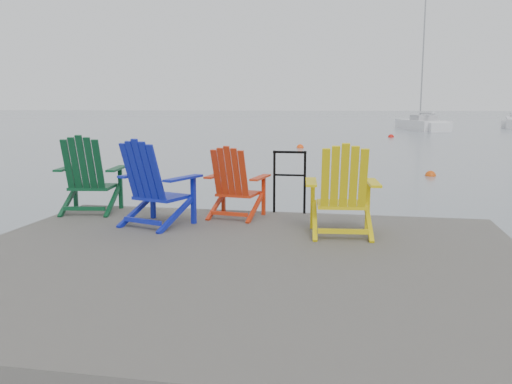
% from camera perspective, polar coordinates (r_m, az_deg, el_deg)
% --- Properties ---
extents(ground, '(400.00, 400.00, 0.00)m').
position_cam_1_polar(ground, '(5.71, -2.26, -11.83)').
color(ground, slate).
rests_on(ground, ground).
extents(dock, '(6.00, 5.00, 1.40)m').
position_cam_1_polar(dock, '(5.59, -2.28, -8.50)').
color(dock, '#2B2926').
rests_on(dock, ground).
extents(handrail, '(0.48, 0.04, 0.90)m').
position_cam_1_polar(handrail, '(7.77, 3.55, 1.72)').
color(handrail, black).
rests_on(handrail, dock).
extents(chair_green, '(0.97, 0.91, 1.10)m').
position_cam_1_polar(chair_green, '(8.12, -17.19, 1.75)').
color(chair_green, '#0A3A1F').
rests_on(chair_green, dock).
extents(chair_blue, '(1.05, 1.00, 1.10)m').
position_cam_1_polar(chair_blue, '(7.03, -10.66, 0.90)').
color(chair_blue, '#0E1A98').
rests_on(chair_blue, dock).
extents(chair_red, '(0.86, 0.81, 0.98)m').
position_cam_1_polar(chair_red, '(7.43, -2.23, 1.02)').
color(chair_red, '#BA2A0D').
rests_on(chair_red, dock).
extents(chair_yellow, '(0.93, 0.87, 1.09)m').
position_cam_1_polar(chair_yellow, '(6.46, 9.09, 0.18)').
color(chair_yellow, gold).
rests_on(chair_yellow, dock).
extents(sailboat_near, '(3.84, 8.73, 11.68)m').
position_cam_1_polar(sailboat_near, '(48.20, 17.02, 6.73)').
color(sailboat_near, silver).
rests_on(sailboat_near, ground).
extents(buoy_a, '(0.31, 0.31, 0.31)m').
position_cam_1_polar(buoy_a, '(16.59, 17.89, 1.62)').
color(buoy_a, '#C8460B').
rests_on(buoy_a, ground).
extents(buoy_b, '(0.35, 0.35, 0.35)m').
position_cam_1_polar(buoy_b, '(26.37, 4.67, 4.66)').
color(buoy_b, '#EE450E').
rests_on(buoy_b, ground).
extents(buoy_d, '(0.39, 0.39, 0.39)m').
position_cam_1_polar(buoy_d, '(36.07, 14.02, 5.62)').
color(buoy_d, red).
rests_on(buoy_d, ground).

